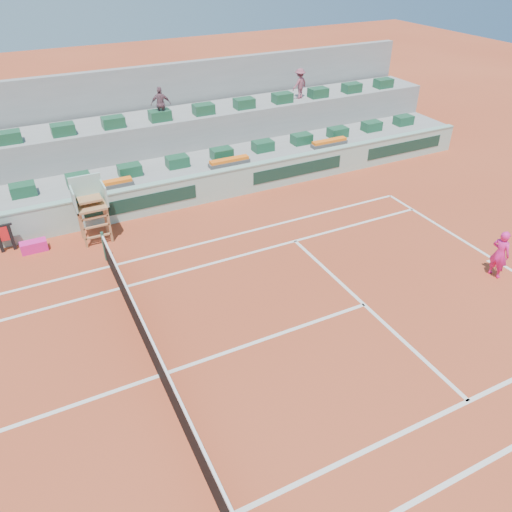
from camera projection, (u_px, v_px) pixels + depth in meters
The scene contains 16 objects.
ground at pixel (159, 376), 12.64m from camera, with size 90.00×90.00×0.00m, color #A0391F.
seating_tier_lower at pixel (78, 190), 20.32m from camera, with size 36.00×4.00×1.20m, color gray.
seating_tier_upper at pixel (68, 160), 21.13m from camera, with size 36.00×2.40×2.60m, color gray.
stadium_back_wall at pixel (58, 128), 21.83m from camera, with size 36.00×0.40×4.40m, color gray.
player_bag at pixel (34, 246), 17.45m from camera, with size 0.88×0.39×0.39m, color #E61E85.
spectator_mid at pixel (161, 104), 21.05m from camera, with size 0.84×0.35×1.43m, color #79505D.
spectator_right at pixel (300, 84), 23.91m from camera, with size 0.90×0.52×1.40m, color #894453.
court_lines at pixel (159, 376), 12.64m from camera, with size 23.89×11.09×0.01m.
tennis_net at pixel (157, 361), 12.35m from camera, with size 0.10×11.97×1.10m.
advertising_hoarding at pixel (90, 212), 18.66m from camera, with size 36.00×0.34×1.26m.
umpire_chair at pixel (90, 201), 17.40m from camera, with size 1.10×0.90×2.40m.
seat_row_lower at pixel (78, 180), 19.19m from camera, with size 32.90×0.60×0.44m.
seat_row_upper at pixel (63, 129), 19.85m from camera, with size 32.90×0.60×0.44m.
flower_planters at pixel (41, 198), 18.08m from camera, with size 26.80×0.36×0.28m.
towel_rack at pixel (5, 236), 17.25m from camera, with size 0.66×0.11×1.03m.
tennis_player at pixel (500, 254), 15.87m from camera, with size 0.49×0.89×2.28m.
Camera 1 is at (-1.79, -9.07, 9.47)m, focal length 35.00 mm.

